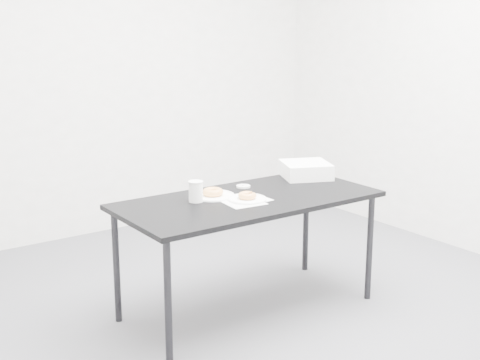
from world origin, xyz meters
TOP-DOWN VIEW (x-y plane):
  - floor at (0.00, 0.00)m, footprint 4.00×4.00m
  - wall_back at (0.00, 2.00)m, footprint 4.00×0.02m
  - wall_right at (2.00, 0.00)m, footprint 0.02×4.00m
  - table at (0.04, 0.09)m, footprint 1.52×0.72m
  - scorecard at (-0.03, 0.05)m, footprint 0.23×0.28m
  - logo_patch at (0.05, 0.14)m, footprint 0.05×0.05m
  - pen at (0.03, 0.13)m, footprint 0.10×0.08m
  - napkin at (0.05, 0.03)m, footprint 0.16×0.16m
  - plate_near at (0.01, 0.05)m, footprint 0.22×0.22m
  - donut_near at (0.01, 0.05)m, footprint 0.12×0.12m
  - plate_far at (-0.10, 0.23)m, footprint 0.26×0.26m
  - donut_far at (-0.10, 0.23)m, footprint 0.14×0.14m
  - coffee_cup at (-0.24, 0.19)m, footprint 0.08×0.08m
  - cup_lid at (0.16, 0.30)m, footprint 0.09×0.09m
  - bakery_box at (0.65, 0.28)m, footprint 0.38×0.38m

SIDE VIEW (x-z plane):
  - floor at x=0.00m, z-range 0.00..0.00m
  - table at x=0.04m, z-range 0.29..0.98m
  - scorecard at x=-0.03m, z-range 0.69..0.69m
  - napkin at x=0.05m, z-range 0.69..0.69m
  - logo_patch at x=0.05m, z-range 0.69..0.70m
  - plate_far at x=-0.10m, z-range 0.69..0.70m
  - cup_lid at x=0.16m, z-range 0.69..0.70m
  - plate_near at x=0.01m, z-range 0.69..0.70m
  - pen at x=0.03m, z-range 0.69..0.70m
  - donut_near at x=0.01m, z-range 0.70..0.74m
  - donut_far at x=-0.10m, z-range 0.70..0.74m
  - bakery_box at x=0.65m, z-range 0.69..0.79m
  - coffee_cup at x=-0.24m, z-range 0.69..0.81m
  - wall_back at x=0.00m, z-range 0.00..2.70m
  - wall_right at x=2.00m, z-range 0.00..2.70m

